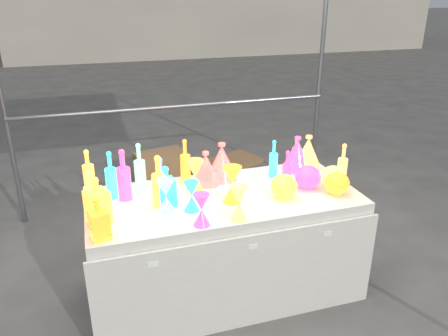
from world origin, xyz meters
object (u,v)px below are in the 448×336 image
object	(u,v)px
bottle_0	(88,170)
hourglass_0	(232,185)
decanter_0	(97,200)
globe_0	(284,188)
cardboard_box_closed	(162,170)
lampshade_0	(222,161)
display_table	(224,244)

from	to	relation	value
bottle_0	hourglass_0	distance (m)	0.98
decanter_0	globe_0	size ratio (longest dim) A/B	1.63
cardboard_box_closed	lampshade_0	bearing A→B (deg)	-96.51
hourglass_0	decanter_0	bearing A→B (deg)	-178.79
decanter_0	globe_0	world-z (taller)	decanter_0
cardboard_box_closed	decanter_0	size ratio (longest dim) A/B	1.82
globe_0	bottle_0	bearing A→B (deg)	158.08
decanter_0	hourglass_0	distance (m)	0.84
bottle_0	decanter_0	world-z (taller)	bottle_0
bottle_0	hourglass_0	world-z (taller)	bottle_0
bottle_0	globe_0	xyz separation A→B (m)	(1.22, -0.49, -0.08)
display_table	lampshade_0	distance (m)	0.59
bottle_0	decanter_0	bearing A→B (deg)	-85.35
globe_0	lampshade_0	xyz separation A→B (m)	(-0.30, 0.42, 0.06)
bottle_0	globe_0	world-z (taller)	bottle_0
cardboard_box_closed	globe_0	distance (m)	2.19
bottle_0	lampshade_0	size ratio (longest dim) A/B	1.09
hourglass_0	globe_0	xyz separation A→B (m)	(0.35, -0.04, -0.05)
bottle_0	globe_0	size ratio (longest dim) A/B	1.67
bottle_0	lampshade_0	distance (m)	0.92
display_table	lampshade_0	xyz separation A→B (m)	(0.07, 0.29, 0.51)
globe_0	decanter_0	bearing A→B (deg)	178.93
decanter_0	lampshade_0	xyz separation A→B (m)	(0.88, 0.40, -0.01)
decanter_0	lampshade_0	world-z (taller)	decanter_0
cardboard_box_closed	globe_0	bearing A→B (deg)	-89.68
cardboard_box_closed	bottle_0	size ratio (longest dim) A/B	1.78
globe_0	lampshade_0	bearing A→B (deg)	125.43
display_table	cardboard_box_closed	world-z (taller)	display_table
cardboard_box_closed	lampshade_0	xyz separation A→B (m)	(0.19, -1.62, 0.69)
display_table	globe_0	xyz separation A→B (m)	(0.37, -0.13, 0.45)
hourglass_0	lampshade_0	xyz separation A→B (m)	(0.05, 0.38, 0.01)
decanter_0	bottle_0	bearing A→B (deg)	71.52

